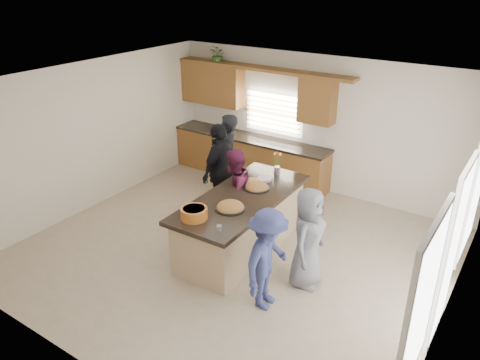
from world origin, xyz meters
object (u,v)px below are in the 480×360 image
Objects in this scene: salad_bowl at (194,213)px; woman_right_back at (267,260)px; woman_right_front at (308,238)px; woman_left_front at (220,170)px; woman_left_back at (227,158)px; woman_left_mid at (234,192)px; island at (242,223)px.

woman_right_back reaches higher than salad_bowl.
woman_right_front reaches higher than salad_bowl.
woman_left_front is 2.79m from woman_right_back.
salad_bowl is 2.57m from woman_left_back.
salad_bowl is 1.96m from woman_left_front.
woman_left_back reaches higher than woman_right_front.
woman_left_back is 3.04m from woman_right_front.
island is at bearing 47.84° from woman_left_mid.
woman_left_front is (-1.00, 0.77, 0.44)m from island.
woman_left_mid is (-0.21, 1.33, -0.26)m from salad_bowl.
woman_left_front is at bearing 45.92° from woman_right_back.
island is 1.34m from woman_left_front.
woman_left_mid is at bearing 98.80° from salad_bowl.
woman_left_mid is at bearing 44.00° from woman_right_back.
island is at bearing 71.82° from woman_right_front.
woman_right_front is at bearing 24.87° from salad_bowl.
woman_left_mid reaches higher than woman_right_back.
woman_left_front is (-0.82, 1.77, -0.15)m from salad_bowl.
salad_bowl is at bearing -101.46° from island.
woman_right_back is (1.49, -1.39, -0.04)m from woman_left_mid.
woman_left_front is at bearing 59.76° from woman_right_front.
salad_bowl is 1.69m from woman_right_front.
woman_left_front is at bearing 141.09° from island.
woman_left_front is (-0.61, 0.44, 0.11)m from woman_left_mid.
salad_bowl is (-0.18, -1.00, 0.59)m from island.
woman_right_front is at bearing 68.31° from woman_left_mid.
salad_bowl is 1.37m from woman_left_mid.
woman_right_back is 0.79m from woman_right_front.
island is 1.17m from salad_bowl.
salad_bowl is at bearing 84.45° from woman_right_back.
salad_bowl is 0.22× the size of woman_left_front.
woman_left_front is (0.23, -0.56, 0.00)m from woman_left_back.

